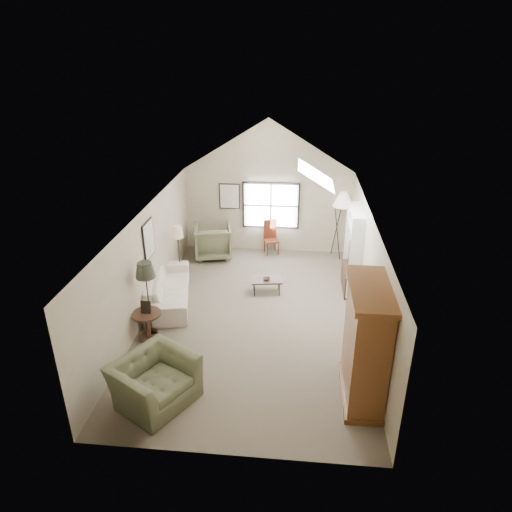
# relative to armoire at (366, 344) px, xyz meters

# --- Properties ---
(room_shell) EXTENTS (5.01, 8.01, 4.00)m
(room_shell) POSITION_rel_armoire_xyz_m (-2.18, 2.40, 2.11)
(room_shell) COLOR brown
(room_shell) RESTS_ON ground
(window) EXTENTS (1.72, 0.08, 1.42)m
(window) POSITION_rel_armoire_xyz_m (-2.08, 6.36, 0.35)
(window) COLOR black
(window) RESTS_ON room_shell
(skylight) EXTENTS (0.80, 1.20, 0.52)m
(skylight) POSITION_rel_armoire_xyz_m (-0.88, 3.30, 2.12)
(skylight) COLOR white
(skylight) RESTS_ON room_shell
(wall_art) EXTENTS (1.97, 3.71, 0.88)m
(wall_art) POSITION_rel_armoire_xyz_m (-4.06, 4.34, 0.63)
(wall_art) COLOR black
(wall_art) RESTS_ON room_shell
(armoire) EXTENTS (0.60, 1.50, 2.20)m
(armoire) POSITION_rel_armoire_xyz_m (0.00, 0.00, 0.00)
(armoire) COLOR brown
(armoire) RESTS_ON ground
(tv_alcove) EXTENTS (0.32, 1.30, 2.10)m
(tv_alcove) POSITION_rel_armoire_xyz_m (0.16, 4.00, 0.05)
(tv_alcove) COLOR white
(tv_alcove) RESTS_ON ground
(media_console) EXTENTS (0.34, 1.18, 0.60)m
(media_console) POSITION_rel_armoire_xyz_m (0.14, 4.00, -0.80)
(media_console) COLOR #382316
(media_console) RESTS_ON ground
(tv_panel) EXTENTS (0.05, 0.90, 0.55)m
(tv_panel) POSITION_rel_armoire_xyz_m (0.14, 4.00, -0.18)
(tv_panel) COLOR black
(tv_panel) RESTS_ON media_console
(sofa) EXTENTS (1.50, 2.67, 0.73)m
(sofa) POSITION_rel_armoire_xyz_m (-4.38, 2.95, -0.73)
(sofa) COLOR beige
(sofa) RESTS_ON ground
(armchair_near) EXTENTS (1.67, 1.73, 0.86)m
(armchair_near) POSITION_rel_armoire_xyz_m (-3.64, -0.52, -0.67)
(armchair_near) COLOR #525A3F
(armchair_near) RESTS_ON ground
(armchair_far) EXTENTS (1.26, 1.29, 1.00)m
(armchair_far) POSITION_rel_armoire_xyz_m (-3.75, 5.70, -0.60)
(armchair_far) COLOR #626546
(armchair_far) RESTS_ON ground
(coffee_table) EXTENTS (0.83, 0.54, 0.40)m
(coffee_table) POSITION_rel_armoire_xyz_m (-1.99, 3.58, -0.90)
(coffee_table) COLOR #3A2317
(coffee_table) RESTS_ON ground
(bowl) EXTENTS (0.21, 0.21, 0.05)m
(bowl) POSITION_rel_armoire_xyz_m (-1.99, 3.58, -0.68)
(bowl) COLOR #321C14
(bowl) RESTS_ON coffee_table
(side_table) EXTENTS (0.75, 0.75, 0.63)m
(side_table) POSITION_rel_armoire_xyz_m (-4.38, 1.35, -0.78)
(side_table) COLOR #3B2218
(side_table) RESTS_ON ground
(side_chair) EXTENTS (0.51, 0.51, 1.03)m
(side_chair) POSITION_rel_armoire_xyz_m (-2.03, 6.10, -0.58)
(side_chair) COLOR maroon
(side_chair) RESTS_ON ground
(tripod_lamp) EXTENTS (0.62, 0.62, 2.03)m
(tripod_lamp) POSITION_rel_armoire_xyz_m (0.02, 6.10, -0.08)
(tripod_lamp) COLOR white
(tripod_lamp) RESTS_ON ground
(dark_lamp) EXTENTS (0.50, 0.50, 1.75)m
(dark_lamp) POSITION_rel_armoire_xyz_m (-4.38, 1.55, -0.22)
(dark_lamp) COLOR #262A1D
(dark_lamp) RESTS_ON ground
(tan_lamp) EXTENTS (0.38, 0.38, 1.58)m
(tan_lamp) POSITION_rel_armoire_xyz_m (-4.38, 4.15, -0.31)
(tan_lamp) COLOR tan
(tan_lamp) RESTS_ON ground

